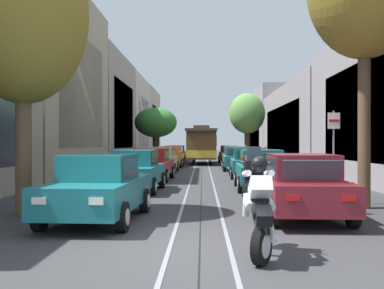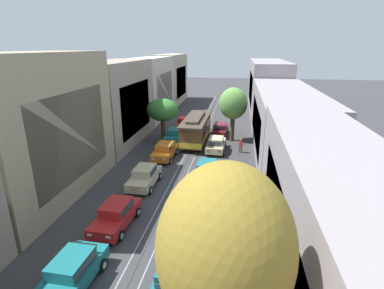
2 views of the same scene
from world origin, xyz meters
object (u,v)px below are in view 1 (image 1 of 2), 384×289
Objects in this scene: parked_car_orange_fifth_left at (170,157)px; parked_car_red_far_left at (177,153)px; parked_car_beige_fourth_left at (162,160)px; parked_car_maroon_near_right at (301,186)px; parked_car_teal_sixth_left at (173,155)px; street_tree_kerb_right_second at (247,114)px; street_tree_kerb_left_near at (23,13)px; parked_car_teal_near_left at (99,187)px; street_tree_kerb_left_second at (156,123)px; cable_car_trolley at (202,145)px; parked_car_beige_fifth_right at (233,155)px; motorcycle_with_rider at (258,200)px; fire_hydrant at (352,198)px; parked_car_maroon_sixth_right at (229,154)px; pedestrian_on_left_pavement at (265,154)px; parked_car_teal_second_left at (135,170)px; parked_car_teal_second_right at (261,169)px; parked_car_red_mid_left at (151,164)px; parked_car_teal_mid_right at (248,163)px; street_sign_post at (334,146)px; parked_car_teal_fourth_right at (237,159)px.

parked_car_red_far_left is at bearing 90.70° from parked_car_orange_fifth_left.
parked_car_maroon_near_right is (4.98, -17.13, 0.00)m from parked_car_beige_fourth_left.
parked_car_teal_sixth_left is 7.75m from street_tree_kerb_right_second.
street_tree_kerb_left_near is at bearing -106.07° from street_tree_kerb_right_second.
parked_car_teal_near_left is 30.41m from street_tree_kerb_left_second.
cable_car_trolley is at bearing -9.52° from parked_car_teal_sixth_left.
street_tree_kerb_left_second is at bearing 102.60° from parked_car_maroon_near_right.
parked_car_beige_fifth_right is 2.36× the size of motorcycle_with_rider.
fire_hydrant is (8.52, 0.26, -4.78)m from street_tree_kerb_left_near.
parked_car_maroon_sixth_right is at bearing 90.08° from parked_car_beige_fifth_right.
parked_car_beige_fourth_left is 17.73m from fire_hydrant.
motorcycle_with_rider is at bearing -93.06° from parked_car_beige_fifth_right.
parked_car_beige_fourth_left is at bearing -89.77° from parked_car_teal_sixth_left.
pedestrian_on_left_pavement is (2.65, -6.30, 0.09)m from parked_car_maroon_sixth_right.
parked_car_teal_second_left is at bearing 70.63° from street_tree_kerb_left_near.
parked_car_beige_fourth_left is 17.92m from parked_car_red_far_left.
parked_car_teal_second_right is (4.86, -10.32, 0.00)m from parked_car_beige_fourth_left.
parked_car_red_mid_left reaches higher than fire_hydrant.
parked_car_beige_fifth_right is 2.79× the size of pedestrian_on_left_pavement.
parked_car_red_mid_left is 1.01× the size of parked_car_beige_fourth_left.
street_tree_kerb_left_second is 0.55× the size of cable_car_trolley.
parked_car_beige_fourth_left and parked_car_teal_second_right have the same top height.
parked_car_beige_fourth_left is 0.48× the size of cable_car_trolley.
street_tree_kerb_left_near is 0.83× the size of cable_car_trolley.
street_tree_kerb_left_second is (-1.75, 30.23, 2.84)m from parked_car_teal_near_left.
parked_car_orange_fifth_left is 1.00× the size of parked_car_teal_second_right.
parked_car_teal_second_right is (4.90, 0.66, 0.00)m from parked_car_teal_second_left.
parked_car_teal_near_left is 1.01× the size of parked_car_red_far_left.
parked_car_red_mid_left is 0.58× the size of street_tree_kerb_left_near.
parked_car_orange_fifth_left is at bearing -114.55° from cable_car_trolley.
street_tree_kerb_left_near reaches higher than cable_car_trolley.
street_tree_kerb_left_second is at bearing 93.96° from parked_car_teal_second_left.
fire_hydrant is (1.46, 0.62, -0.38)m from parked_car_maroon_near_right.
parked_car_red_far_left is 0.57× the size of street_tree_kerb_left_near.
parked_car_orange_fifth_left and parked_car_beige_fifth_right have the same top height.
parked_car_red_far_left is 6.24m from street_tree_kerb_left_second.
parked_car_teal_mid_right is 10.68m from street_sign_post.
street_sign_post reaches higher than parked_car_teal_second_left.
pedestrian_on_left_pavement is at bearing 81.73° from parked_car_teal_second_right.
parked_car_teal_sixth_left is 8.24m from pedestrian_on_left_pavement.
street_tree_kerb_left_second is (-1.67, 12.61, 2.84)m from parked_car_beige_fourth_left.
parked_car_red_far_left and parked_car_maroon_sixth_right have the same top height.
parked_car_teal_sixth_left is at bearing 91.39° from parked_car_orange_fifth_left.
parked_car_teal_fourth_right is 0.87× the size of street_tree_kerb_left_second.
street_tree_kerb_left_near reaches higher than parked_car_red_far_left.
parked_car_orange_fifth_left is (0.08, 12.16, 0.00)m from parked_car_red_mid_left.
street_tree_kerb_right_second reaches higher than parked_car_teal_sixth_left.
street_tree_kerb_left_second is at bearing 160.37° from pedestrian_on_left_pavement.
parked_car_red_mid_left is 0.48× the size of cable_car_trolley.
parked_car_red_mid_left is at bearing -89.80° from parked_car_teal_sixth_left.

